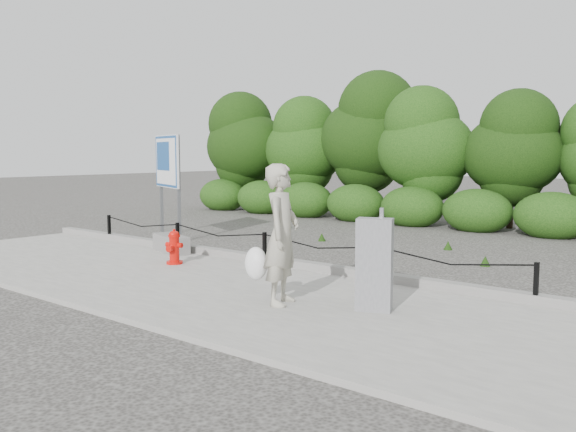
# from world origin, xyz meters

# --- Properties ---
(ground) EXTENTS (90.00, 90.00, 0.00)m
(ground) POSITION_xyz_m (0.00, 0.00, 0.00)
(ground) COLOR #2D2B28
(ground) RESTS_ON ground
(sidewalk) EXTENTS (14.00, 4.00, 0.08)m
(sidewalk) POSITION_xyz_m (0.00, -2.00, 0.04)
(sidewalk) COLOR gray
(sidewalk) RESTS_ON ground
(curb) EXTENTS (14.00, 0.22, 0.14)m
(curb) POSITION_xyz_m (0.00, 0.05, 0.15)
(curb) COLOR slate
(curb) RESTS_ON sidewalk
(chain_barrier) EXTENTS (10.06, 0.06, 0.60)m
(chain_barrier) POSITION_xyz_m (0.00, 0.00, 0.46)
(chain_barrier) COLOR black
(chain_barrier) RESTS_ON sidewalk
(treeline) EXTENTS (20.37, 3.73, 4.77)m
(treeline) POSITION_xyz_m (-0.50, 8.95, 2.51)
(treeline) COLOR black
(treeline) RESTS_ON ground
(fire_hydrant) EXTENTS (0.38, 0.39, 0.66)m
(fire_hydrant) POSITION_xyz_m (-1.31, -1.11, 0.40)
(fire_hydrant) COLOR red
(fire_hydrant) RESTS_ON sidewalk
(pedestrian) EXTENTS (0.87, 0.83, 1.95)m
(pedestrian) POSITION_xyz_m (2.21, -2.17, 1.03)
(pedestrian) COLOR #A6A28F
(pedestrian) RESTS_ON sidewalk
(concrete_block) EXTENTS (1.20, 0.73, 0.36)m
(concrete_block) POSITION_xyz_m (-2.42, -0.25, 0.26)
(concrete_block) COLOR slate
(concrete_block) RESTS_ON sidewalk
(utility_cabinet) EXTENTS (0.54, 0.43, 1.37)m
(utility_cabinet) POSITION_xyz_m (3.41, -1.66, 0.70)
(utility_cabinet) COLOR gray
(utility_cabinet) RESTS_ON sidewalk
(advertising_sign) EXTENTS (1.54, 0.67, 2.61)m
(advertising_sign) POSITION_xyz_m (-4.47, 1.39, 1.84)
(advertising_sign) COLOR slate
(advertising_sign) RESTS_ON ground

